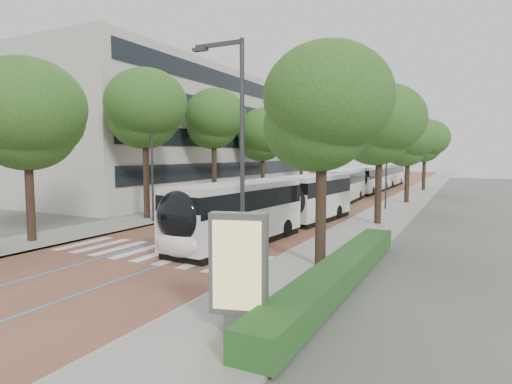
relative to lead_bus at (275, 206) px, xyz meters
The scene contains 21 objects.
ground 8.91m from the lead_bus, 108.90° to the right, with size 160.00×160.00×0.00m, color #51544C.
road 31.88m from the lead_bus, 95.11° to the left, with size 11.00×140.00×0.02m, color brown.
sidewalk_left 33.39m from the lead_bus, 108.05° to the left, with size 4.00×140.00×0.12m, color gray.
sidewalk_right 32.10m from the lead_bus, 81.64° to the left, with size 4.00×140.00×0.12m, color gray.
kerb_left 32.86m from the lead_bus, 104.90° to the left, with size 0.20×140.00×0.14m, color gray.
kerb_right 31.87m from the lead_bus, 85.02° to the left, with size 0.20×140.00×0.14m, color gray.
zebra_crossing 7.91m from the lead_bus, 109.90° to the right, with size 10.55×3.60×0.01m.
lane_line_left 32.06m from the lead_bus, 97.96° to the left, with size 0.12×126.00×0.01m, color #298DCF.
lane_line_right 31.78m from the lead_bus, 92.23° to the left, with size 0.12×126.00×0.01m, color #298DCF.
office_building 30.26m from the lead_bus, 138.53° to the left, with size 18.11×40.00×14.00m.
hedge 10.44m from the lead_bus, 52.91° to the right, with size 1.20×14.00×0.80m, color #19491B.
streetlight_near 12.32m from the lead_bus, 71.47° to the right, with size 1.82×0.20×8.00m.
streetlight_far 14.58m from the lead_bus, 74.58° to the left, with size 1.82×0.20×8.00m.
lamp_post_left 9.28m from the lead_bus, behind, with size 0.14×0.14×8.00m, color #333336.
trees_left 19.61m from the lead_bus, 123.16° to the left, with size 6.00×60.59×10.00m.
trees_right 15.94m from the lead_bus, 71.46° to the left, with size 5.49×47.30×8.58m.
lead_bus is the anchor object (origin of this frame).
bus_queued_0 16.56m from the lead_bus, 92.91° to the left, with size 2.96×12.48×3.20m.
bus_queued_1 29.78m from the lead_bus, 91.49° to the left, with size 2.85×12.46×3.20m.
bus_queued_2 42.07m from the lead_bus, 90.92° to the left, with size 2.72×12.44×3.20m.
ad_panel 14.46m from the lead_bus, 69.44° to the right, with size 1.53×0.78×3.06m.
Camera 1 is at (13.09, -14.55, 4.63)m, focal length 30.00 mm.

